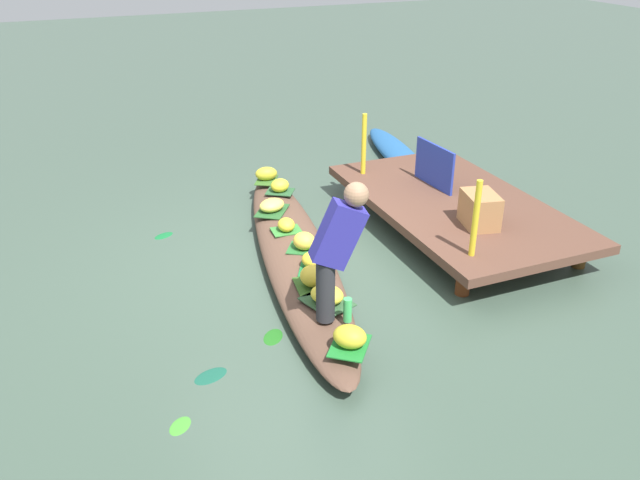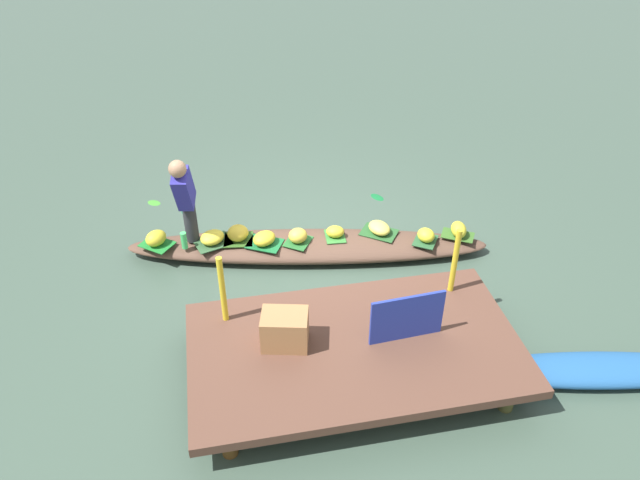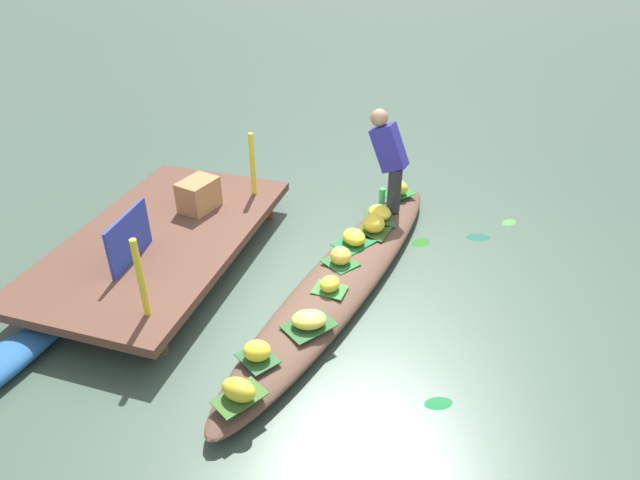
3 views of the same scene
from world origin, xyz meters
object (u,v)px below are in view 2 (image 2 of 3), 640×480
object	(u,v)px
banana_bunch_2	(212,237)
water_bottle	(184,240)
banana_bunch_5	(298,236)
banana_bunch_3	(156,238)
market_banner	(407,318)
banana_bunch_7	(459,229)
banana_bunch_6	(426,235)
banana_bunch_0	(335,232)
vendor_person	(185,195)
banana_bunch_8	(238,233)
banana_bunch_4	(264,238)
produce_crate	(285,329)
banana_bunch_1	(379,228)
moored_boat	(598,370)
vendor_boat	(308,246)

from	to	relation	value
banana_bunch_2	water_bottle	world-z (taller)	water_bottle
banana_bunch_5	water_bottle	distance (m)	1.37
banana_bunch_3	market_banner	distance (m)	3.33
banana_bunch_7	water_bottle	bearing A→B (deg)	-6.61
banana_bunch_6	water_bottle	bearing A→B (deg)	-8.21
banana_bunch_0	banana_bunch_6	bearing A→B (deg)	164.17
banana_bunch_6	market_banner	xyz separation A→B (m)	(0.81, 1.68, 0.30)
banana_bunch_6	vendor_person	distance (m)	2.94
banana_bunch_7	banana_bunch_8	size ratio (longest dim) A/B	1.09
banana_bunch_2	market_banner	bearing A→B (deg)	129.47
banana_bunch_4	produce_crate	xyz separation A→B (m)	(0.01, 1.85, 0.22)
banana_bunch_1	banana_bunch_7	world-z (taller)	banana_bunch_7
banana_bunch_3	market_banner	world-z (taller)	market_banner
banana_bunch_0	vendor_person	size ratio (longest dim) A/B	0.18
water_bottle	banana_bunch_3	bearing A→B (deg)	-21.87
banana_bunch_1	banana_bunch_3	xyz separation A→B (m)	(2.74, -0.28, 0.02)
moored_boat	banana_bunch_8	world-z (taller)	banana_bunch_8
banana_bunch_3	banana_bunch_0	bearing A→B (deg)	173.42
moored_boat	banana_bunch_5	world-z (taller)	banana_bunch_5
water_bottle	market_banner	world-z (taller)	market_banner
banana_bunch_4	banana_bunch_5	distance (m)	0.41
banana_bunch_0	banana_bunch_2	world-z (taller)	banana_bunch_2
banana_bunch_2	banana_bunch_7	distance (m)	3.05
moored_boat	banana_bunch_8	size ratio (longest dim) A/B	10.17
banana_bunch_8	vendor_person	world-z (taller)	vendor_person
banana_bunch_5	market_banner	bearing A→B (deg)	110.61
vendor_boat	banana_bunch_0	distance (m)	0.40
moored_boat	banana_bunch_2	xyz separation A→B (m)	(3.59, -2.69, 0.22)
banana_bunch_2	banana_bunch_5	world-z (taller)	banana_bunch_5
banana_bunch_2	vendor_person	xyz separation A→B (m)	(0.25, -0.02, 0.62)
banana_bunch_7	vendor_person	size ratio (longest dim) A/B	0.23
banana_bunch_6	moored_boat	bearing A→B (deg)	114.50
banana_bunch_2	banana_bunch_6	world-z (taller)	banana_bunch_6
banana_bunch_8	water_bottle	bearing A→B (deg)	3.84
banana_bunch_4	market_banner	xyz separation A→B (m)	(-1.15, 2.00, 0.30)
vendor_boat	banana_bunch_8	bearing A→B (deg)	1.06
water_bottle	produce_crate	size ratio (longest dim) A/B	0.49
banana_bunch_6	vendor_boat	bearing A→B (deg)	-13.01
banana_bunch_5	market_banner	distance (m)	2.12
banana_bunch_1	market_banner	size ratio (longest dim) A/B	0.42
vendor_boat	produce_crate	distance (m)	1.99
banana_bunch_1	banana_bunch_5	distance (m)	1.03
moored_boat	banana_bunch_4	xyz separation A→B (m)	(2.97, -2.54, 0.22)
banana_bunch_8	vendor_boat	bearing A→B (deg)	170.82
vendor_boat	banana_bunch_2	size ratio (longest dim) A/B	14.72
banana_bunch_6	banana_bunch_8	size ratio (longest dim) A/B	0.90
banana_bunch_8	produce_crate	bearing A→B (deg)	98.45
banana_bunch_2	banana_bunch_8	xyz separation A→B (m)	(-0.31, 0.00, 0.02)
banana_bunch_5	banana_bunch_8	distance (m)	0.74
moored_boat	banana_bunch_8	bearing A→B (deg)	-29.00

